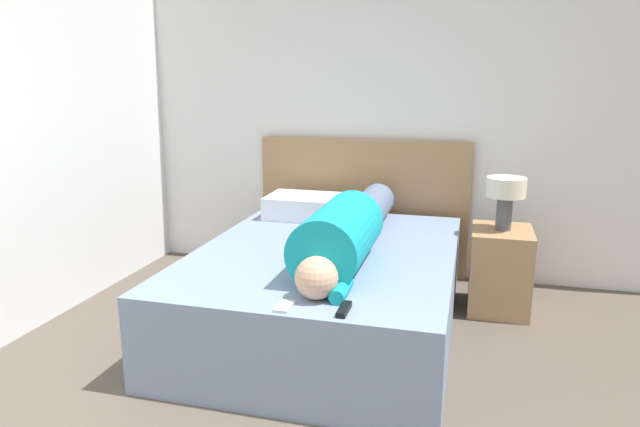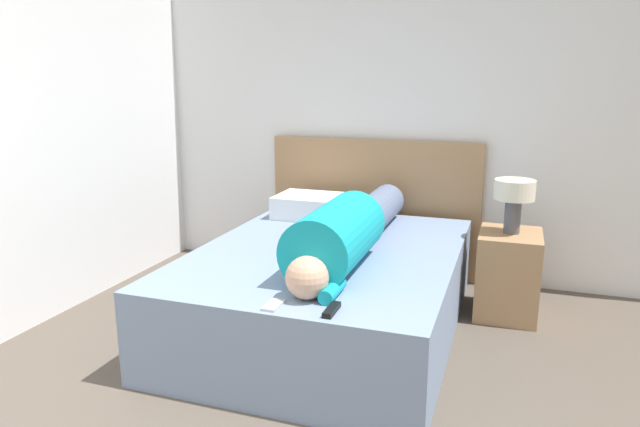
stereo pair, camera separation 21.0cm
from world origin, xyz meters
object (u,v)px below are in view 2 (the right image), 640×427
Objects in this scene: person_lying at (349,230)px; tv_remote at (332,310)px; bed at (328,289)px; nightstand at (508,274)px; table_lamp at (514,196)px; pillow_near_headboard at (314,206)px; cell_phone at (273,305)px.

person_lying is 0.81m from tv_remote.
nightstand is (1.01, 0.57, 0.02)m from bed.
bed is 5.88× the size of table_lamp.
pillow_near_headboard reaches higher than nightstand.
bed is at bearing -150.61° from table_lamp.
tv_remote is (0.30, -0.88, 0.26)m from bed.
nightstand is at bearing 29.39° from bed.
nightstand is 0.51m from table_lamp.
bed is 1.28m from table_lamp.
pillow_near_headboard reaches higher than bed.
tv_remote is (0.15, -0.79, -0.14)m from person_lying.
bed is 1.16m from nightstand.
bed is at bearing -64.67° from pillow_near_headboard.
table_lamp reaches higher than nightstand.
table_lamp reaches higher than pillow_near_headboard.
pillow_near_headboard is at bearing 121.17° from person_lying.
pillow_near_headboard is 1.73m from tv_remote.
tv_remote is (0.65, -1.60, -0.07)m from pillow_near_headboard.
bed is 0.96m from tv_remote.
cell_phone is at bearing -175.19° from tv_remote.
bed is at bearing -150.61° from nightstand.
person_lying is at bearing -142.65° from table_lamp.
table_lamp reaches higher than person_lying.
tv_remote is (-0.71, -1.45, -0.27)m from table_lamp.
person_lying reaches higher than pillow_near_headboard.
table_lamp is (0.00, 0.00, 0.51)m from nightstand.
nightstand is 0.30× the size of person_lying.
person_lying is 13.82× the size of cell_phone.
cell_phone reaches higher than bed.
person_lying is at bearing 101.12° from tv_remote.
tv_remote is at bearing -116.11° from nightstand.
pillow_near_headboard is at bearing 112.02° from tv_remote.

